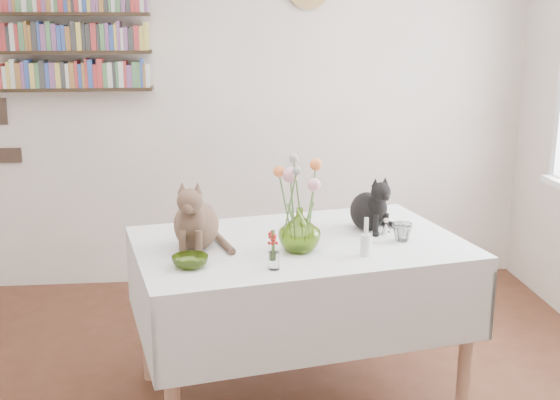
{
  "coord_description": "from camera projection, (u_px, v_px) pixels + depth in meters",
  "views": [
    {
      "loc": [
        -0.21,
        -2.62,
        1.83
      ],
      "look_at": [
        0.09,
        0.43,
        1.05
      ],
      "focal_mm": 45.0,
      "sensor_mm": 36.0,
      "label": 1
    }
  ],
  "objects": [
    {
      "name": "room",
      "position": [
        269.0,
        178.0,
        2.69
      ],
      "size": [
        4.08,
        4.58,
        2.58
      ],
      "color": "brown",
      "rests_on": "ground"
    },
    {
      "name": "dining_table",
      "position": [
        299.0,
        281.0,
        3.38
      ],
      "size": [
        1.7,
        1.28,
        0.82
      ],
      "color": "white",
      "rests_on": "room"
    },
    {
      "name": "tabby_cat",
      "position": [
        196.0,
        212.0,
        3.19
      ],
      "size": [
        0.27,
        0.32,
        0.34
      ],
      "primitive_type": null,
      "rotation": [
        0.0,
        0.0,
        -0.18
      ],
      "color": "brown",
      "rests_on": "dining_table"
    },
    {
      "name": "black_cat",
      "position": [
        368.0,
        201.0,
        3.49
      ],
      "size": [
        0.27,
        0.3,
        0.29
      ],
      "primitive_type": null,
      "rotation": [
        0.0,
        0.0,
        0.39
      ],
      "color": "black",
      "rests_on": "dining_table"
    },
    {
      "name": "flower_vase",
      "position": [
        300.0,
        230.0,
        3.16
      ],
      "size": [
        0.24,
        0.24,
        0.2
      ],
      "primitive_type": "imported",
      "rotation": [
        0.0,
        0.0,
        0.29
      ],
      "color": "#83A92E",
      "rests_on": "dining_table"
    },
    {
      "name": "green_bowl",
      "position": [
        190.0,
        262.0,
        2.97
      ],
      "size": [
        0.17,
        0.17,
        0.05
      ],
      "primitive_type": "imported",
      "rotation": [
        0.0,
        0.0,
        0.08
      ],
      "color": "#83A92E",
      "rests_on": "dining_table"
    },
    {
      "name": "drinking_glass",
      "position": [
        402.0,
        232.0,
        3.32
      ],
      "size": [
        0.13,
        0.13,
        0.09
      ],
      "primitive_type": "imported",
      "rotation": [
        0.0,
        0.0,
        0.62
      ],
      "color": "white",
      "rests_on": "dining_table"
    },
    {
      "name": "candlestick",
      "position": [
        366.0,
        243.0,
        3.11
      ],
      "size": [
        0.05,
        0.05,
        0.18
      ],
      "color": "white",
      "rests_on": "dining_table"
    },
    {
      "name": "berry_jar",
      "position": [
        274.0,
        250.0,
        2.93
      ],
      "size": [
        0.05,
        0.05,
        0.19
      ],
      "color": "white",
      "rests_on": "dining_table"
    },
    {
      "name": "porcelain_figurine",
      "position": [
        386.0,
        227.0,
        3.43
      ],
      "size": [
        0.05,
        0.05,
        0.09
      ],
      "color": "white",
      "rests_on": "dining_table"
    },
    {
      "name": "flower_bouquet",
      "position": [
        299.0,
        177.0,
        3.11
      ],
      "size": [
        0.17,
        0.12,
        0.39
      ],
      "color": "#4C7233",
      "rests_on": "flower_vase"
    },
    {
      "name": "bookshelf_unit",
      "position": [
        71.0,
        20.0,
        4.53
      ],
      "size": [
        1.0,
        0.16,
        0.91
      ],
      "color": "black",
      "rests_on": "room"
    },
    {
      "name": "wall_art_plaques",
      "position": [
        1.0,
        130.0,
        4.72
      ],
      "size": [
        0.21,
        0.02,
        0.44
      ],
      "color": "#38281E",
      "rests_on": "room"
    }
  ]
}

